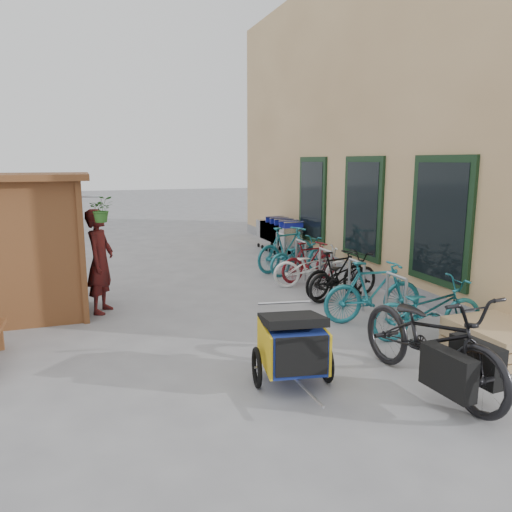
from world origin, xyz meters
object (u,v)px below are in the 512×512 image
object	(u,v)px
bike_2	(343,276)
bike_4	(313,267)
bike_7	(287,249)
person_kiosk	(100,261)
pallet_stack	(499,339)
shopping_carts	(278,232)
bike_6	(299,256)
bike_5	(310,261)
child_trailer	(292,343)
bike_1	(373,291)
kiosk	(17,227)
bike_3	(337,274)
cargo_bike	(431,339)
bike_0	(427,309)

from	to	relation	value
bike_2	bike_4	xyz separation A→B (m)	(-0.16, 1.02, -0.01)
bike_7	person_kiosk	bearing A→B (deg)	95.13
pallet_stack	shopping_carts	xyz separation A→B (m)	(-0.00, 8.13, 0.39)
bike_4	bike_6	size ratio (longest dim) A/B	1.00
bike_5	person_kiosk	bearing A→B (deg)	90.40
child_trailer	bike_1	xyz separation A→B (m)	(2.16, 1.69, 0.01)
kiosk	bike_7	bearing A→B (deg)	19.16
bike_2	child_trailer	bearing A→B (deg)	128.44
pallet_stack	bike_5	world-z (taller)	bike_5
person_kiosk	bike_5	bearing A→B (deg)	-54.85
bike_2	bike_3	bearing A→B (deg)	4.92
cargo_bike	bike_3	xyz separation A→B (m)	(0.87, 3.87, -0.14)
shopping_carts	bike_5	size ratio (longest dim) A/B	1.55
shopping_carts	cargo_bike	size ratio (longest dim) A/B	0.97
pallet_stack	person_kiosk	size ratio (longest dim) A/B	0.67
person_kiosk	bike_7	distance (m)	4.77
shopping_carts	kiosk	bearing A→B (deg)	-145.86
bike_3	bike_5	size ratio (longest dim) A/B	1.04
bike_3	bike_5	bearing A→B (deg)	-16.40
shopping_carts	bike_2	world-z (taller)	shopping_carts
child_trailer	bike_4	bearing A→B (deg)	71.13
bike_3	bike_6	xyz separation A→B (m)	(0.12, 2.06, -0.03)
bike_3	bike_5	xyz separation A→B (m)	(0.07, 1.35, -0.02)
child_trailer	bike_2	size ratio (longest dim) A/B	0.93
shopping_carts	person_kiosk	distance (m)	6.63
shopping_carts	bike_2	size ratio (longest dim) A/B	1.35
bike_6	bike_0	bearing A→B (deg)	165.24
kiosk	bike_0	xyz separation A→B (m)	(5.72, -3.05, -1.09)
cargo_bike	bike_2	distance (m)	3.83
person_kiosk	bike_2	xyz separation A→B (m)	(4.38, -0.64, -0.46)
kiosk	bike_1	size ratio (longest dim) A/B	1.47
shopping_carts	bike_0	xyz separation A→B (m)	(-0.55, -7.30, -0.14)
bike_1	bike_2	xyz separation A→B (m)	(0.23, 1.38, -0.07)
bike_0	bike_3	xyz separation A→B (m)	(-0.14, 2.50, -0.00)
bike_4	bike_7	distance (m)	1.63
shopping_carts	bike_5	xyz separation A→B (m)	(-0.63, -3.45, -0.16)
bike_4	bike_7	size ratio (longest dim) A/B	0.92
bike_6	bike_5	bearing A→B (deg)	160.53
cargo_bike	bike_5	size ratio (longest dim) A/B	1.60
bike_4	person_kiosk	bearing A→B (deg)	109.64
pallet_stack	kiosk	bearing A→B (deg)	148.34
bike_1	bike_4	distance (m)	2.40
cargo_bike	bike_0	xyz separation A→B (m)	(1.02, 1.37, -0.13)
child_trailer	shopping_carts	bearing A→B (deg)	79.09
bike_0	bike_4	size ratio (longest dim) A/B	1.07
person_kiosk	bike_1	size ratio (longest dim) A/B	1.06
child_trailer	bike_2	world-z (taller)	child_trailer
bike_6	child_trailer	bearing A→B (deg)	140.07
kiosk	bike_0	bearing A→B (deg)	-28.02
bike_3	pallet_stack	bearing A→B (deg)	178.29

